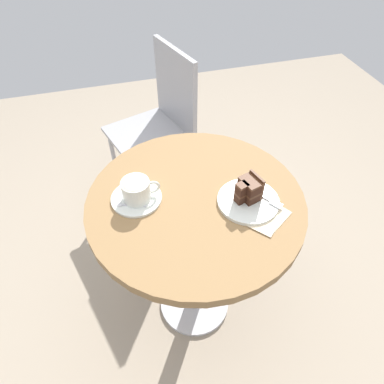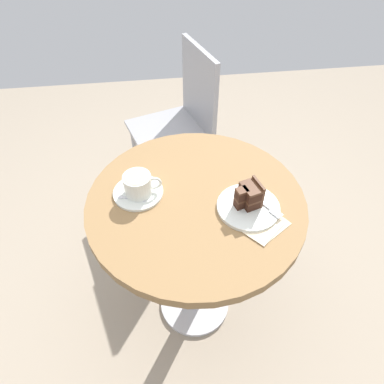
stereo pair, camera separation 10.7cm
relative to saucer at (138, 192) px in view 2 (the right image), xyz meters
name	(u,v)px [view 2 (the right image)]	position (x,y,z in m)	size (l,w,h in m)	color
ground_plane	(195,303)	(0.18, -0.05, -0.74)	(4.40, 4.40, 0.01)	gray
cafe_table	(196,224)	(0.18, -0.05, -0.13)	(0.71, 0.71, 0.73)	olive
saucer	(138,192)	(0.00, 0.00, 0.00)	(0.16, 0.16, 0.01)	silver
coffee_cup	(138,184)	(0.00, 0.00, 0.04)	(0.12, 0.09, 0.07)	silver
teaspoon	(128,198)	(-0.03, -0.03, 0.01)	(0.09, 0.04, 0.00)	silver
cake_plate	(248,207)	(0.34, -0.11, 0.00)	(0.20, 0.20, 0.01)	silver
cake_slice	(249,195)	(0.34, -0.10, 0.05)	(0.09, 0.08, 0.08)	#381E14
fork	(266,206)	(0.40, -0.12, 0.01)	(0.10, 0.14, 0.00)	silver
napkin	(260,223)	(0.36, -0.17, 0.00)	(0.18, 0.18, 0.00)	beige
cafe_chair	(183,117)	(0.22, 0.73, -0.21)	(0.48, 0.48, 0.87)	#9E9EA3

